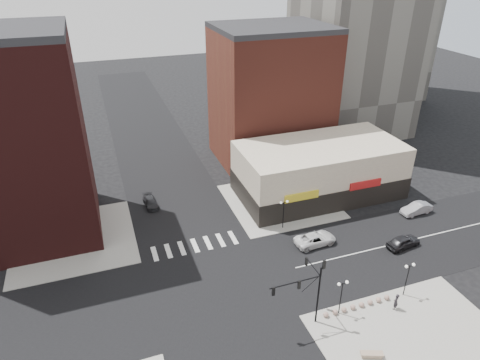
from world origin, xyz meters
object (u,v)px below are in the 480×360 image
silver_sedan (417,209)px  pedestrian (396,302)px  street_lamp_ne (284,207)px  dark_sedan_north (151,202)px  street_lamp_se_b (409,272)px  street_lamp_se_a (342,290)px  white_suv (315,239)px  stone_bench (372,355)px  dark_sedan_east (403,242)px  traffic_signal (309,284)px

silver_sedan → pedestrian: 20.58m
street_lamp_ne → dark_sedan_north: size_ratio=0.98×
street_lamp_se_b → street_lamp_se_a: bearing=180.0°
street_lamp_se_b → white_suv: size_ratio=0.77×
stone_bench → silver_sedan: bearing=64.0°
street_lamp_se_b → street_lamp_ne: 17.46m
silver_sedan → stone_bench: (-20.40, -18.76, -0.39)m
dark_sedan_north → street_lamp_ne: bearing=-41.4°
dark_sedan_north → dark_sedan_east: bearing=-40.7°
street_lamp_ne → white_suv: bearing=-62.1°
street_lamp_se_a → dark_sedan_north: 31.54m
street_lamp_se_a → street_lamp_se_b: 8.00m
traffic_signal → street_lamp_se_a: size_ratio=1.87×
street_lamp_se_a → white_suv: bearing=73.4°
dark_sedan_east → stone_bench: size_ratio=2.12×
street_lamp_se_a → pedestrian: street_lamp_se_a is taller
dark_sedan_east → dark_sedan_north: size_ratio=1.08×
street_lamp_se_b → dark_sedan_north: bearing=129.4°
street_lamp_se_a → stone_bench: (0.01, -5.69, -2.91)m
stone_bench → street_lamp_ne: bearing=108.8°
street_lamp_se_a → traffic_signal: bearing=177.4°
white_suv → silver_sedan: silver_sedan is taller
white_suv → silver_sedan: bearing=-87.6°
traffic_signal → stone_bench: (3.78, -5.86, -4.58)m
dark_sedan_east → pedestrian: (-7.79, -8.64, 0.30)m
white_suv → stone_bench: 17.47m
traffic_signal → white_suv: (7.18, 11.27, -4.21)m
dark_sedan_north → stone_bench: (14.81, -33.41, -0.24)m
street_lamp_se_a → street_lamp_se_b: bearing=0.0°
traffic_signal → street_lamp_se_b: traffic_signal is taller
pedestrian → white_suv: bearing=-109.2°
street_lamp_ne → silver_sedan: (19.41, -2.92, -2.52)m
street_lamp_se_a → silver_sedan: 24.37m
street_lamp_se_b → street_lamp_ne: size_ratio=1.00×
dark_sedan_east → dark_sedan_north: dark_sedan_east is taller
street_lamp_se_a → dark_sedan_east: 15.59m
street_lamp_se_a → dark_sedan_north: bearing=118.1°
silver_sedan → pedestrian: (-14.62, -14.48, 0.32)m
street_lamp_se_b → silver_sedan: street_lamp_se_b is taller
street_lamp_ne → traffic_signal: bearing=-106.7°
silver_sedan → stone_bench: 27.72m
silver_sedan → white_suv: bearing=-88.1°
white_suv → dark_sedan_east: (10.16, -4.21, 0.03)m
white_suv → street_lamp_ne: bearing=24.8°
traffic_signal → pedestrian: 10.43m
stone_bench → dark_sedan_north: bearing=135.3°
dark_sedan_north → pedestrian: (20.60, -29.13, 0.47)m
white_suv → dark_sedan_north: bearing=45.1°
street_lamp_se_b → white_suv: bearing=111.8°
street_lamp_se_a → white_suv: street_lamp_se_a is taller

